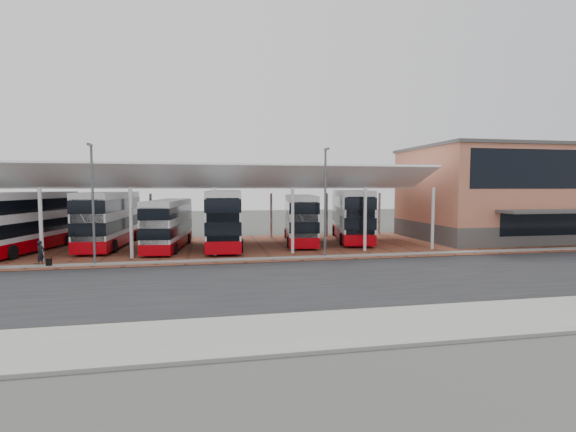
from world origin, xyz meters
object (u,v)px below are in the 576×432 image
object	(u,v)px
bus_2	(169,224)
pedestrian	(41,253)
bus_4	(300,219)
terminal	(504,193)
bus_3	(225,219)
bus_1	(110,220)
bus_0	(26,222)
bus_5	(351,215)

from	to	relation	value
bus_2	pedestrian	bearing A→B (deg)	-133.49
bus_2	bus_4	xyz separation A→B (m)	(11.73, 1.62, 0.16)
terminal	bus_4	world-z (taller)	terminal
terminal	bus_3	distance (m)	28.12
bus_2	pedestrian	xyz separation A→B (m)	(-7.64, -6.30, -1.21)
bus_1	pedestrian	size ratio (longest dim) A/B	7.02
bus_2	bus_1	bearing A→B (deg)	163.46
bus_0	bus_1	world-z (taller)	bus_0
pedestrian	bus_2	bearing A→B (deg)	-35.45
bus_3	pedestrian	xyz separation A→B (m)	(-12.38, -6.73, -1.59)
bus_0	bus_5	distance (m)	28.20
bus_4	bus_5	bearing A→B (deg)	17.66
bus_0	bus_2	size ratio (longest dim) A/B	1.17
bus_3	bus_2	bearing A→B (deg)	-170.83
bus_2	pedestrian	world-z (taller)	bus_2
bus_3	bus_5	distance (m)	12.49
bus_2	bus_3	bearing A→B (deg)	12.31
bus_2	bus_0	bearing A→B (deg)	-174.91
bus_4	pedestrian	bearing A→B (deg)	-148.94
bus_5	pedestrian	bearing A→B (deg)	-148.28
terminal	bus_3	size ratio (longest dim) A/B	1.54
bus_0	bus_2	xyz separation A→B (m)	(11.06, -0.38, -0.34)
terminal	bus_1	world-z (taller)	terminal
bus_1	terminal	bearing A→B (deg)	1.56
bus_2	bus_4	world-z (taller)	bus_4
bus_3	bus_4	size ratio (longest dim) A/B	1.09
terminal	bus_2	size ratio (longest dim) A/B	1.81
terminal	bus_5	world-z (taller)	terminal
bus_2	bus_5	size ratio (longest dim) A/B	0.84
bus_1	bus_2	world-z (taller)	bus_1
pedestrian	bus_5	bearing A→B (deg)	-55.43
bus_3	bus_4	distance (m)	7.11
terminal	bus_3	bearing A→B (deg)	-178.86
bus_1	bus_0	bearing A→B (deg)	-159.06
bus_2	bus_3	size ratio (longest dim) A/B	0.85
bus_2	bus_5	xyz separation A→B (m)	(17.06, 2.45, 0.38)
terminal	bus_0	xyz separation A→B (m)	(-43.83, -0.62, -2.22)
bus_3	pedestrian	size ratio (longest dim) A/B	7.21
bus_0	pedestrian	distance (m)	7.66
bus_0	bus_5	bearing A→B (deg)	15.88
bus_2	pedestrian	distance (m)	9.97
terminal	bus_3	xyz separation A→B (m)	(-28.03, -0.56, -2.18)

